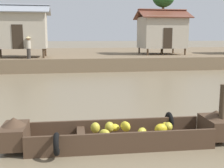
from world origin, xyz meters
The scene contains 7 objects.
ground_plane centered at (0.00, 10.00, 0.00)m, with size 300.00×300.00×0.00m, color #7A6B51.
riverbank_strip centered at (0.00, 29.60, 0.52)m, with size 160.00×20.00×1.04m, color #756047.
banana_boat centered at (-0.32, 5.07, 0.27)m, with size 5.70×1.76×0.81m.
stilt_house_left centered at (-5.09, 21.97, 3.23)m, with size 4.73×3.27×4.13m.
stilt_house_mid_left centered at (7.27, 24.11, 3.10)m, with size 4.58×3.80×4.12m.
vendor_person centered at (-4.32, 20.43, 1.96)m, with size 0.44×0.44×1.66m.
mooring_post centered at (2.25, 4.81, 0.76)m, with size 0.14×0.14×1.51m, color #423323.
Camera 1 is at (-1.64, -1.65, 2.71)m, focal length 45.69 mm.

